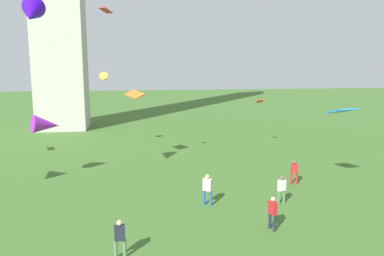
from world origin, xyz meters
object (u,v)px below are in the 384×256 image
object	(u,v)px
person_4	(294,171)
person_3	(120,237)
kite_flying_0	(106,10)
kite_flying_6	(260,101)
kite_flying_4	(134,94)
kite_flying_1	(341,111)
kite_flying_8	(105,78)
person_2	(207,188)
kite_flying_3	(31,13)
person_5	(273,211)
kite_flying_2	(46,125)
person_0	(282,188)

from	to	relation	value
person_4	person_3	bearing A→B (deg)	-130.07
kite_flying_0	kite_flying_6	world-z (taller)	kite_flying_0
person_3	kite_flying_4	bearing A→B (deg)	-98.49
kite_flying_0	kite_flying_1	world-z (taller)	kite_flying_0
person_3	person_4	world-z (taller)	person_3
kite_flying_4	kite_flying_8	world-z (taller)	kite_flying_8
person_3	person_2	bearing A→B (deg)	-137.04
person_2	kite_flying_3	xyz separation A→B (m)	(-8.85, 1.47, 9.20)
person_5	kite_flying_4	distance (m)	15.19
kite_flying_3	kite_flying_8	xyz separation A→B (m)	(2.66, 13.20, -3.67)
kite_flying_2	kite_flying_3	world-z (taller)	kite_flying_3
person_5	kite_flying_0	bearing A→B (deg)	24.47
person_2	kite_flying_1	bearing A→B (deg)	40.74
person_5	person_4	bearing A→B (deg)	-47.70
kite_flying_0	kite_flying_6	xyz separation A→B (m)	(13.25, 8.49, -6.64)
kite_flying_2	kite_flying_3	distance (m)	7.97
person_0	kite_flying_3	size ratio (longest dim) A/B	0.76
kite_flying_0	kite_flying_1	bearing A→B (deg)	112.49
kite_flying_6	kite_flying_8	size ratio (longest dim) A/B	0.68
kite_flying_1	kite_flying_2	size ratio (longest dim) A/B	0.79
person_0	person_3	bearing A→B (deg)	-163.30
person_3	kite_flying_0	world-z (taller)	kite_flying_0
person_0	kite_flying_3	world-z (taller)	kite_flying_3
person_0	kite_flying_6	bearing A→B (deg)	64.02
person_2	kite_flying_3	world-z (taller)	kite_flying_3
person_3	kite_flying_6	world-z (taller)	kite_flying_6
person_0	person_2	distance (m)	4.13
person_4	person_5	xyz separation A→B (m)	(-3.94, -6.32, 0.01)
kite_flying_8	person_3	bearing A→B (deg)	102.90
person_5	kite_flying_1	distance (m)	8.91
person_3	kite_flying_8	xyz separation A→B (m)	(-1.62, 19.76, 5.62)
person_5	kite_flying_8	bearing A→B (deg)	9.31
person_3	kite_flying_3	bearing A→B (deg)	-61.99
person_2	kite_flying_6	size ratio (longest dim) A/B	1.96
kite_flying_1	kite_flying_8	distance (m)	19.83
kite_flying_6	person_5	bearing A→B (deg)	-178.04
person_4	kite_flying_8	distance (m)	18.16
kite_flying_8	kite_flying_2	bearing A→B (deg)	77.06
person_2	person_0	bearing A→B (deg)	24.78
kite_flying_1	kite_flying_4	size ratio (longest dim) A/B	1.08
kite_flying_2	kite_flying_1	bearing A→B (deg)	-131.47
person_2	kite_flying_2	xyz separation A→B (m)	(-9.49, 6.15, 2.78)
person_4	kite_flying_3	xyz separation A→B (m)	(-15.13, -1.27, 9.30)
person_4	kite_flying_2	bearing A→B (deg)	-178.05
person_3	kite_flying_3	distance (m)	12.15
person_2	kite_flying_1	world-z (taller)	kite_flying_1
person_4	kite_flying_0	xyz separation A→B (m)	(-11.68, 2.83, 10.10)
kite_flying_2	kite_flying_6	xyz separation A→B (m)	(17.35, 7.91, 0.58)
kite_flying_0	person_2	bearing A→B (deg)	83.00
kite_flying_3	kite_flying_1	bearing A→B (deg)	-3.08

